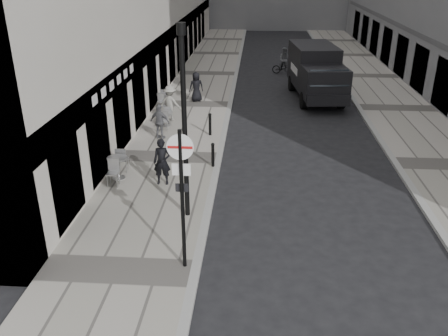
% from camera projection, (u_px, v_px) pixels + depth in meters
% --- Properties ---
extents(sidewalk, '(4.00, 60.00, 0.12)m').
position_uv_depth(sidewalk, '(194.00, 105.00, 26.19)').
color(sidewalk, '#9C958C').
rests_on(sidewalk, ground).
extents(far_sidewalk, '(4.00, 60.00, 0.12)m').
position_uv_depth(far_sidewalk, '(397.00, 109.00, 25.48)').
color(far_sidewalk, '#9C958C').
rests_on(far_sidewalk, ground).
extents(walking_man, '(0.62, 0.42, 1.67)m').
position_uv_depth(walking_man, '(162.00, 162.00, 16.56)').
color(walking_man, black).
rests_on(walking_man, sidewalk).
extents(sign_post, '(0.64, 0.10, 3.76)m').
position_uv_depth(sign_post, '(182.00, 183.00, 11.40)').
color(sign_post, black).
rests_on(sign_post, sidewalk).
extents(lamppost, '(0.26, 0.26, 5.80)m').
position_uv_depth(lamppost, '(184.00, 116.00, 13.54)').
color(lamppost, black).
rests_on(lamppost, sidewalk).
extents(bollard_near, '(0.13, 0.13, 0.95)m').
position_uv_depth(bollard_near, '(210.00, 125.00, 21.34)').
color(bollard_near, black).
rests_on(bollard_near, sidewalk).
extents(bollard_far, '(0.12, 0.12, 0.90)m').
position_uv_depth(bollard_far, '(213.00, 155.00, 18.11)').
color(bollard_far, black).
rests_on(bollard_far, sidewalk).
extents(panel_van, '(2.94, 6.42, 2.92)m').
position_uv_depth(panel_van, '(316.00, 70.00, 27.02)').
color(panel_van, black).
rests_on(panel_van, ground).
extents(cyclist, '(1.79, 0.97, 1.83)m').
position_uv_depth(cyclist, '(284.00, 64.00, 33.13)').
color(cyclist, black).
rests_on(cyclist, ground).
extents(pedestrian_a, '(0.98, 0.62, 1.55)m').
position_uv_depth(pedestrian_a, '(160.00, 122.00, 20.79)').
color(pedestrian_a, '#5C5D61').
rests_on(pedestrian_a, sidewalk).
extents(pedestrian_b, '(1.25, 0.94, 1.73)m').
position_uv_depth(pedestrian_b, '(170.00, 103.00, 23.16)').
color(pedestrian_b, gray).
rests_on(pedestrian_b, sidewalk).
extents(pedestrian_c, '(0.93, 0.76, 1.63)m').
position_uv_depth(pedestrian_c, '(196.00, 87.00, 26.30)').
color(pedestrian_c, black).
rests_on(pedestrian_c, sidewalk).
extents(cafe_table_near, '(0.74, 1.68, 0.96)m').
position_uv_depth(cafe_table_near, '(118.00, 166.00, 17.10)').
color(cafe_table_near, '#ADADAF').
rests_on(cafe_table_near, sidewalk).
extents(cafe_table_mid, '(0.64, 1.45, 0.83)m').
position_uv_depth(cafe_table_mid, '(166.00, 118.00, 22.52)').
color(cafe_table_mid, silver).
rests_on(cafe_table_mid, sidewalk).
extents(cafe_table_far, '(0.64, 1.45, 0.83)m').
position_uv_depth(cafe_table_far, '(162.00, 99.00, 25.49)').
color(cafe_table_far, '#B7B7BA').
rests_on(cafe_table_far, sidewalk).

